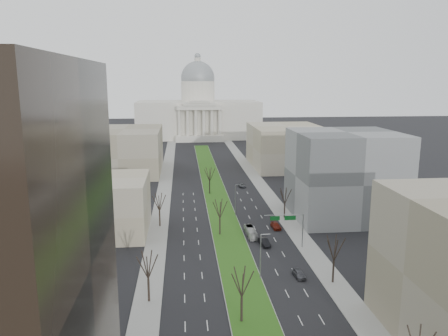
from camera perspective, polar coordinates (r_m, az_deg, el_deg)
ground at (r=148.30m, az=-1.11°, el=-3.39°), size 600.00×600.00×0.00m
median at (r=147.30m, az=-1.08°, el=-3.45°), size 8.00×222.03×0.20m
sidewalk_left at (r=124.06m, az=-8.35°, el=-6.47°), size 5.00×330.00×0.15m
sidewalk_right at (r=127.09m, az=7.70°, el=-6.02°), size 5.00×330.00×0.15m
capitol at (r=293.51m, az=-3.39°, el=7.21°), size 80.00×46.00×55.00m
building_beige_left at (r=114.46m, az=-16.48°, el=-4.75°), size 26.00×22.00×14.00m
building_grey_right at (r=126.09m, az=15.48°, el=-0.87°), size 28.00×26.00×24.00m
building_far_left at (r=186.78m, az=-12.86°, el=2.24°), size 30.00×40.00×18.00m
building_far_right at (r=195.61m, az=8.14°, el=2.82°), size 30.00×40.00×18.00m
tree_left_mid at (r=77.68m, az=-9.93°, el=-12.27°), size 5.40×5.40×9.72m
tree_left_far at (r=115.40m, az=-8.46°, el=-4.34°), size 5.28×5.28×9.50m
tree_right_mid at (r=85.77m, az=14.23°, el=-10.01°), size 5.52×5.52×9.94m
tree_right_far at (r=122.43m, az=7.97°, el=-3.56°), size 5.04×5.04×9.07m
tree_median_a at (r=70.73m, az=2.35°, el=-14.58°), size 5.40×5.40×9.72m
tree_median_b at (r=107.87m, az=-0.55°, el=-5.26°), size 5.40×5.40×9.72m
tree_median_c at (r=146.52m, az=-1.90°, el=-0.76°), size 5.40×5.40×9.72m
streetlamp_median_b at (r=85.97m, az=4.83°, el=-11.32°), size 1.90×0.20×9.16m
streetlamp_median_c at (r=123.39m, az=1.52°, el=-4.16°), size 1.90×0.20×9.16m
mast_arm_signs at (r=101.26m, az=8.78°, el=-7.05°), size 9.12×0.24×8.09m
car_grey_near at (r=89.16m, az=9.77°, el=-13.44°), size 2.13×4.48×1.48m
car_black at (r=103.82m, az=5.27°, el=-9.60°), size 2.42×5.14×1.63m
car_red at (r=115.33m, az=6.77°, el=-7.49°), size 2.26×5.11×1.46m
car_grey_far at (r=157.44m, az=2.33°, el=-2.28°), size 2.66×4.72×1.24m
box_van at (r=109.02m, az=3.51°, el=-8.35°), size 2.31×8.11×2.23m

